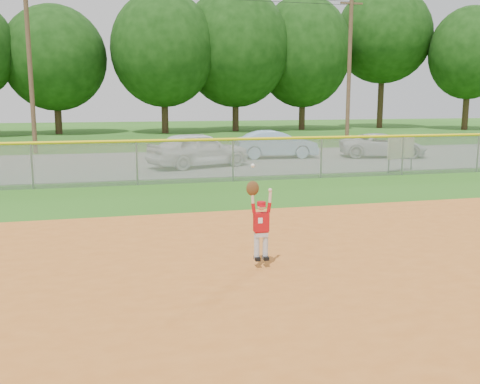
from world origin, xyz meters
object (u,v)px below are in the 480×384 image
(car_white_a, at_px, (199,149))
(car_white_b, at_px, (383,145))
(sponsor_sign, at_px, (401,148))
(car_blue, at_px, (276,144))
(ballplayer, at_px, (260,221))

(car_white_a, xyz_separation_m, car_white_b, (9.50, 1.59, -0.16))
(car_white_b, xyz_separation_m, sponsor_sign, (-1.93, -4.95, 0.36))
(car_white_a, relative_size, car_blue, 1.09)
(ballplayer, bearing_deg, sponsor_sign, 49.75)
(ballplayer, bearing_deg, car_white_a, 84.70)
(sponsor_sign, relative_size, ballplayer, 0.92)
(car_blue, distance_m, car_white_b, 5.34)
(car_white_b, height_order, ballplayer, ballplayer)
(car_white_b, relative_size, sponsor_sign, 2.73)
(car_blue, height_order, sponsor_sign, sponsor_sign)
(car_white_a, bearing_deg, ballplayer, 154.87)
(car_blue, height_order, ballplayer, ballplayer)
(car_white_a, relative_size, sponsor_sign, 2.85)
(car_white_a, height_order, car_blue, car_white_a)
(car_white_b, height_order, sponsor_sign, sponsor_sign)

